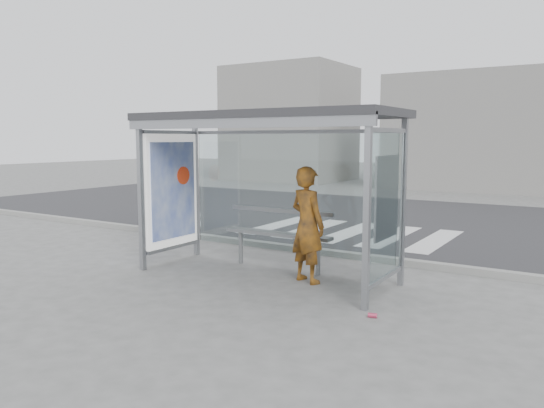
{
  "coord_description": "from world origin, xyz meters",
  "views": [
    {
      "loc": [
        4.51,
        -6.97,
        2.2
      ],
      "look_at": [
        0.01,
        0.2,
        1.16
      ],
      "focal_mm": 35.0,
      "sensor_mm": 36.0,
      "label": 1
    }
  ],
  "objects_px": {
    "person": "(307,225)",
    "soda_can": "(373,315)",
    "bench": "(278,234)",
    "bus_shelter": "(247,153)"
  },
  "relations": [
    {
      "from": "person",
      "to": "soda_can",
      "type": "bearing_deg",
      "value": 164.18
    },
    {
      "from": "bus_shelter",
      "to": "soda_can",
      "type": "distance_m",
      "value": 3.37
    },
    {
      "from": "person",
      "to": "soda_can",
      "type": "height_order",
      "value": "person"
    },
    {
      "from": "soda_can",
      "to": "bench",
      "type": "bearing_deg",
      "value": 146.69
    },
    {
      "from": "bus_shelter",
      "to": "soda_can",
      "type": "xyz_separation_m",
      "value": [
        2.57,
        -0.99,
        -1.95
      ]
    },
    {
      "from": "person",
      "to": "bench",
      "type": "xyz_separation_m",
      "value": [
        -0.81,
        0.47,
        -0.29
      ]
    },
    {
      "from": "person",
      "to": "soda_can",
      "type": "xyz_separation_m",
      "value": [
        1.49,
        -1.04,
        -0.87
      ]
    },
    {
      "from": "person",
      "to": "bench",
      "type": "height_order",
      "value": "person"
    },
    {
      "from": "bus_shelter",
      "to": "person",
      "type": "height_order",
      "value": "bus_shelter"
    },
    {
      "from": "bus_shelter",
      "to": "person",
      "type": "relative_size",
      "value": 2.37
    }
  ]
}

